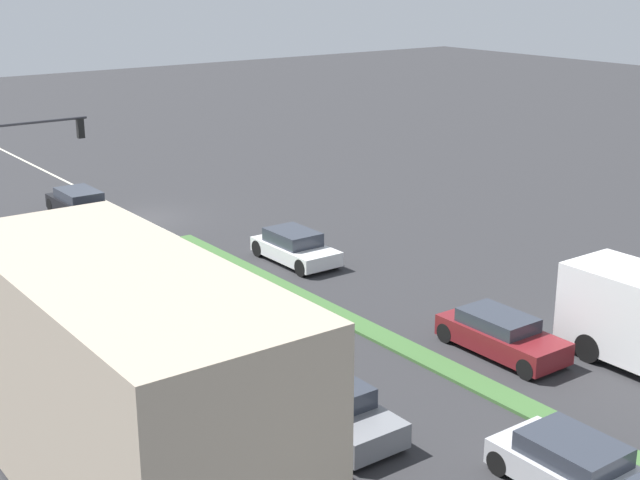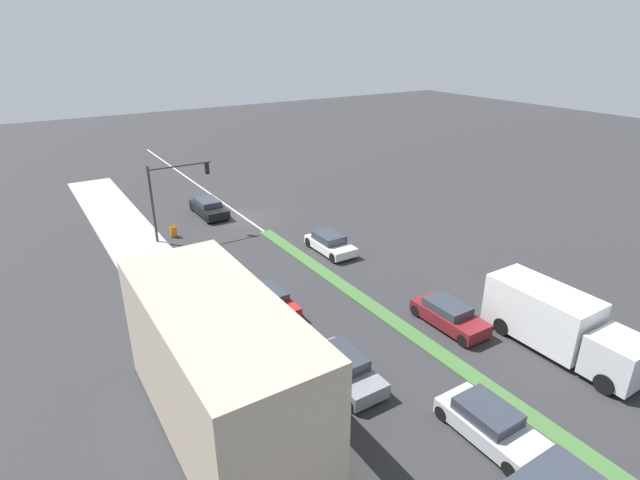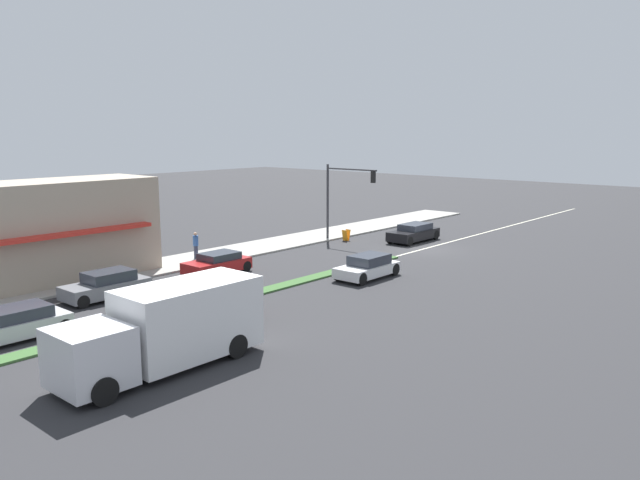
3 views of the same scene
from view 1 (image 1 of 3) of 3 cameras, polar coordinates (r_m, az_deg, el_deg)
ground_plane at (r=29.13m, az=4.22°, el=-6.38°), size 160.00×160.00×0.00m
sidewalk_right at (r=24.34m, az=-11.64°, el=-11.54°), size 4.00×73.00×0.12m
median_strip at (r=23.78m, az=18.82°, el=-12.91°), size 0.90×46.00×0.10m
lane_marking_center at (r=43.57m, az=-11.34°, el=1.34°), size 0.16×60.00×0.01m
building_corner_store at (r=20.19m, az=-12.34°, el=-9.01°), size 4.92×10.74×5.42m
traffic_signal_main at (r=39.00m, az=-18.76°, el=4.82°), size 4.59×0.34×5.60m
pedestrian at (r=28.55m, az=-16.26°, el=-5.33°), size 0.34×0.34×1.71m
warning_aframe_sign at (r=40.30m, az=-18.59°, el=0.10°), size 0.45×0.53×0.84m
suv_grey at (r=23.45m, az=0.68°, el=-10.69°), size 1.82×4.16×1.35m
van_white at (r=36.33m, az=-1.62°, el=-0.46°), size 1.84×4.03×1.30m
sedan_silver at (r=21.78m, az=16.12°, el=-13.87°), size 1.92×4.04×1.28m
hatchback_red at (r=28.88m, az=-7.84°, el=-5.42°), size 1.86×3.87×1.23m
suv_black at (r=44.35m, az=-15.06°, el=2.22°), size 1.88×4.57×1.32m
sedan_maroon at (r=28.41m, az=11.51°, el=-5.96°), size 1.75×4.20×1.27m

